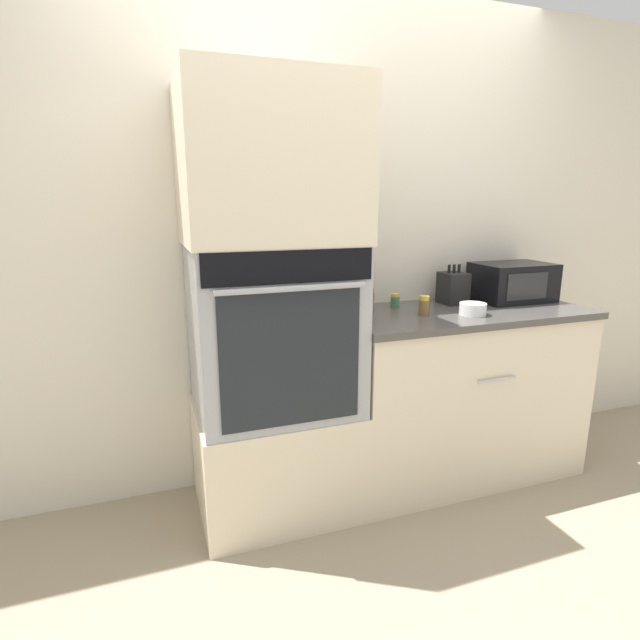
{
  "coord_description": "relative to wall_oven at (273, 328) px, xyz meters",
  "views": [
    {
      "loc": [
        -0.91,
        -1.86,
        1.48
      ],
      "look_at": [
        -0.18,
        0.21,
        0.95
      ],
      "focal_mm": 28.0,
      "sensor_mm": 36.0,
      "label": 1
    }
  ],
  "objects": [
    {
      "name": "bowl",
      "position": [
        0.99,
        -0.12,
        0.04
      ],
      "size": [
        0.13,
        0.13,
        0.06
      ],
      "color": "white",
      "rests_on": "counter_unit"
    },
    {
      "name": "counter_unit",
      "position": [
        1.02,
        0.0,
        -0.45
      ],
      "size": [
        1.32,
        0.63,
        0.92
      ],
      "color": "beige",
      "rests_on": "ground_plane"
    },
    {
      "name": "condiment_jar_far",
      "position": [
        0.54,
        0.13,
        0.07
      ],
      "size": [
        0.05,
        0.05,
        0.12
      ],
      "color": "brown",
      "rests_on": "counter_unit"
    },
    {
      "name": "condiment_jar_near",
      "position": [
        0.76,
        -0.05,
        0.06
      ],
      "size": [
        0.05,
        0.05,
        0.1
      ],
      "color": "brown",
      "rests_on": "counter_unit"
    },
    {
      "name": "wall_oven",
      "position": [
        0.0,
        0.0,
        0.0
      ],
      "size": [
        0.72,
        0.64,
        0.77
      ],
      "color": "#9EA0A5",
      "rests_on": "oven_cabinet_base"
    },
    {
      "name": "condiment_jar_mid",
      "position": [
        0.71,
        0.17,
        0.05
      ],
      "size": [
        0.05,
        0.05,
        0.07
      ],
      "color": "#427047",
      "rests_on": "counter_unit"
    },
    {
      "name": "wall_back",
      "position": [
        0.37,
        0.33,
        0.34
      ],
      "size": [
        8.0,
        0.05,
        2.5
      ],
      "color": "beige",
      "rests_on": "ground_plane"
    },
    {
      "name": "knife_block",
      "position": [
        1.06,
        0.15,
        0.1
      ],
      "size": [
        0.13,
        0.15,
        0.22
      ],
      "color": "black",
      "rests_on": "counter_unit"
    },
    {
      "name": "oven_cabinet_base",
      "position": [
        0.0,
        0.0,
        -0.65
      ],
      "size": [
        0.74,
        0.6,
        0.52
      ],
      "color": "beige",
      "rests_on": "ground_plane"
    },
    {
      "name": "oven_cabinet_upper",
      "position": [
        0.0,
        0.0,
        0.72
      ],
      "size": [
        0.74,
        0.6,
        0.67
      ],
      "color": "beige",
      "rests_on": "wall_oven"
    },
    {
      "name": "ground_plane",
      "position": [
        0.37,
        -0.3,
        -0.91
      ],
      "size": [
        12.0,
        12.0,
        0.0
      ],
      "primitive_type": "plane",
      "color": "gray"
    },
    {
      "name": "microwave",
      "position": [
        1.42,
        0.11,
        0.12
      ],
      "size": [
        0.42,
        0.29,
        0.21
      ],
      "color": "black",
      "rests_on": "counter_unit"
    }
  ]
}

